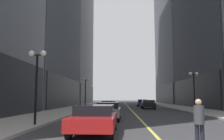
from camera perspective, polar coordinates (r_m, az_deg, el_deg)
The scene contains 13 objects.
ground_plane at distance 39.96m, azimuth 4.16°, elevation -9.14°, with size 200.00×200.00×0.00m, color #38383A.
sidewalk_left at distance 40.48m, azimuth -7.74°, elevation -8.96°, with size 4.50×78.00×0.15m, color #ADA8A0.
sidewalk_right at distance 41.12m, azimuth 15.86°, elevation -8.73°, with size 4.50×78.00×0.15m, color #ADA8A0.
lane_centre_stripe at distance 39.96m, azimuth 4.16°, elevation -9.13°, with size 0.16×70.00×0.01m, color #E5D64C.
car_red at distance 11.19m, azimuth -4.19°, elevation -11.63°, with size 2.02×4.52×1.32m.
car_grey at distance 17.85m, azimuth -0.83°, elevation -9.82°, with size 1.88×4.45×1.32m.
car_maroon at distance 27.22m, azimuth -0.92°, elevation -8.76°, with size 1.96×4.76×1.32m.
car_black at distance 35.85m, azimuth 8.81°, elevation -8.20°, with size 2.07×4.46×1.32m.
car_blue at distance 45.04m, azimuth 7.36°, elevation -7.92°, with size 1.85×4.14×1.32m.
pedestrian_with_orange_bag at distance 8.46m, azimuth 20.52°, elevation -11.29°, with size 0.43×0.43×1.63m.
street_lamp_left_near at distance 14.25m, azimuth -17.91°, elevation -0.05°, with size 1.06×0.36×4.43m.
street_lamp_left_far at distance 33.15m, azimuth -6.53°, elevation -3.97°, with size 1.06×0.36×4.43m.
street_lamp_right_mid at distance 26.52m, azimuth 19.39°, elevation -2.95°, with size 1.06×0.36×4.43m.
Camera 1 is at (-1.59, -4.90, 1.67)m, focal length 37.38 mm.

